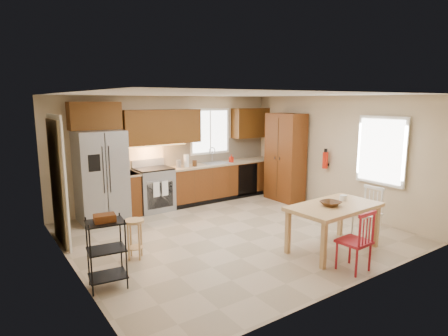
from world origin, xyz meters
name	(u,v)px	position (x,y,z in m)	size (l,w,h in m)	color
floor	(232,233)	(0.00, 0.00, 0.00)	(5.50, 5.50, 0.00)	tan
ceiling	(233,94)	(0.00, 0.00, 2.50)	(5.50, 5.00, 0.02)	silver
wall_back	(169,151)	(0.00, 2.50, 1.25)	(5.50, 0.02, 2.50)	#CCB793
wall_front	(352,195)	(0.00, -2.50, 1.25)	(5.50, 0.02, 2.50)	#CCB793
wall_left	(69,186)	(-2.75, 0.00, 1.25)	(0.02, 5.00, 2.50)	#CCB793
wall_right	(335,154)	(2.75, 0.00, 1.25)	(0.02, 5.00, 2.50)	#CCB793
refrigerator	(101,176)	(-1.70, 2.12, 0.91)	(0.92, 0.75, 1.82)	gray
range_stove	(154,190)	(-0.55, 2.19, 0.46)	(0.76, 0.63, 0.92)	gray
base_cabinet_narrow	(130,194)	(-1.10, 2.20, 0.45)	(0.30, 0.60, 0.90)	brown
base_cabinet_run	(223,180)	(1.29, 2.20, 0.45)	(2.92, 0.60, 0.90)	brown
dishwasher	(248,180)	(1.85, 1.91, 0.45)	(0.60, 0.02, 0.78)	black
backsplash	(216,150)	(1.29, 2.48, 1.18)	(2.92, 0.03, 0.55)	beige
upper_over_fridge	(95,116)	(-1.70, 2.33, 2.10)	(1.00, 0.35, 0.55)	#532F0D
upper_left_block	(162,127)	(-0.25, 2.33, 1.83)	(1.80, 0.35, 0.75)	#532F0D
upper_right_block	(250,123)	(2.25, 2.33, 1.83)	(1.00, 0.35, 0.75)	#532F0D
window_back	(210,131)	(1.10, 2.48, 1.65)	(1.12, 0.04, 1.12)	white
sink	(216,165)	(1.10, 2.20, 0.86)	(0.62, 0.46, 0.16)	gray
undercab_glow	(150,146)	(-0.55, 2.30, 1.43)	(1.60, 0.30, 0.01)	#FFBF66
soap_bottle	(231,158)	(1.48, 2.10, 1.00)	(0.09, 0.09, 0.19)	red
paper_towel	(186,161)	(0.25, 2.15, 1.04)	(0.12, 0.12, 0.28)	white
canister_steel	(179,164)	(0.05, 2.15, 0.99)	(0.11, 0.11, 0.18)	gray
canister_wood	(195,163)	(0.45, 2.12, 0.97)	(0.10, 0.10, 0.14)	#513015
pantry	(285,157)	(2.43, 1.20, 1.05)	(0.50, 0.95, 2.10)	brown
fire_extinguisher	(325,160)	(2.63, 0.15, 1.10)	(0.12, 0.12, 0.36)	red
window_right	(381,151)	(2.68, -1.15, 1.45)	(0.04, 1.02, 1.32)	white
doorway	(57,183)	(-2.67, 1.30, 1.05)	(0.04, 0.95, 2.10)	#8C7A59
dining_table	(333,228)	(0.89, -1.54, 0.37)	(1.52, 0.86, 0.74)	tan
chair_red	(354,240)	(0.54, -2.19, 0.45)	(0.42, 0.42, 0.89)	maroon
chair_white	(367,213)	(1.84, -1.49, 0.45)	(0.42, 0.42, 0.89)	white
table_bowl	(330,206)	(0.80, -1.54, 0.75)	(0.31, 0.31, 0.08)	#513015
table_jar	(343,199)	(1.22, -1.45, 0.78)	(0.11, 0.11, 0.13)	white
bar_stool	(135,239)	(-1.87, -0.03, 0.31)	(0.30, 0.30, 0.62)	tan
utility_cart	(107,253)	(-2.50, -0.69, 0.47)	(0.47, 0.36, 0.93)	black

